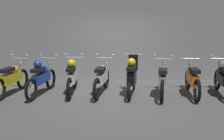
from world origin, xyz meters
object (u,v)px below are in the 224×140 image
(motorbike_slot_3, at_px, (72,76))
(motorbike_slot_5, at_px, (132,76))
(motorbike_slot_7, at_px, (192,79))
(motorbike_slot_8, at_px, (223,78))
(motorbike_slot_1, at_px, (12,78))
(motorbike_slot_2, at_px, (41,77))
(motorbike_slot_6, at_px, (163,79))
(motorbike_slot_4, at_px, (102,78))

(motorbike_slot_3, xyz_separation_m, motorbike_slot_5, (1.80, -0.15, 0.04))
(motorbike_slot_3, xyz_separation_m, motorbike_slot_7, (3.59, -0.14, -0.04))
(motorbike_slot_8, bearing_deg, motorbike_slot_5, -179.97)
(motorbike_slot_1, height_order, motorbike_slot_2, same)
(motorbike_slot_7, height_order, motorbike_slot_8, motorbike_slot_8)
(motorbike_slot_2, distance_m, motorbike_slot_8, 5.38)
(motorbike_slot_6, relative_size, motorbike_slot_8, 1.00)
(motorbike_slot_6, bearing_deg, motorbike_slot_2, 178.83)
(motorbike_slot_3, bearing_deg, motorbike_slot_8, -1.95)
(motorbike_slot_1, xyz_separation_m, motorbike_slot_7, (5.38, 0.02, -0.00))
(motorbike_slot_1, relative_size, motorbike_slot_3, 0.99)
(motorbike_slot_8, bearing_deg, motorbike_slot_4, 178.41)
(motorbike_slot_2, xyz_separation_m, motorbike_slot_3, (0.89, 0.14, 0.00))
(motorbike_slot_3, distance_m, motorbike_slot_6, 2.70)
(motorbike_slot_6, bearing_deg, motorbike_slot_5, 176.14)
(motorbike_slot_2, distance_m, motorbike_slot_4, 1.80)
(motorbike_slot_1, xyz_separation_m, motorbike_slot_2, (0.89, 0.02, 0.04))
(motorbike_slot_2, xyz_separation_m, motorbike_slot_5, (2.69, -0.01, 0.04))
(motorbike_slot_3, bearing_deg, motorbike_slot_4, -3.37)
(motorbike_slot_2, relative_size, motorbike_slot_4, 1.00)
(motorbike_slot_5, distance_m, motorbike_slot_6, 0.90)
(motorbike_slot_1, bearing_deg, motorbike_slot_3, 5.09)
(motorbike_slot_3, height_order, motorbike_slot_7, motorbike_slot_3)
(motorbike_slot_1, distance_m, motorbike_slot_7, 5.38)
(motorbike_slot_1, relative_size, motorbike_slot_8, 0.99)
(motorbike_slot_4, bearing_deg, motorbike_slot_7, -1.94)
(motorbike_slot_4, bearing_deg, motorbike_slot_1, -177.74)
(motorbike_slot_1, distance_m, motorbike_slot_4, 2.69)
(motorbike_slot_2, height_order, motorbike_slot_7, motorbike_slot_2)
(motorbike_slot_8, bearing_deg, motorbike_slot_6, -178.01)
(motorbike_slot_1, xyz_separation_m, motorbike_slot_4, (2.69, 0.11, 0.00))
(motorbike_slot_3, xyz_separation_m, motorbike_slot_4, (0.90, -0.05, -0.04))
(motorbike_slot_3, relative_size, motorbike_slot_8, 1.00)
(motorbike_slot_5, distance_m, motorbike_slot_7, 1.79)
(motorbike_slot_7, bearing_deg, motorbike_slot_8, -0.56)
(motorbike_slot_6, bearing_deg, motorbike_slot_1, 179.29)
(motorbike_slot_7, xyz_separation_m, motorbike_slot_8, (0.90, -0.01, 0.04))
(motorbike_slot_1, height_order, motorbike_slot_5, motorbike_slot_5)
(motorbike_slot_8, bearing_deg, motorbike_slot_1, -179.94)
(motorbike_slot_5, bearing_deg, motorbike_slot_1, -179.92)
(motorbike_slot_6, xyz_separation_m, motorbike_slot_8, (1.79, 0.06, 0.04))
(motorbike_slot_2, bearing_deg, motorbike_slot_8, -0.12)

